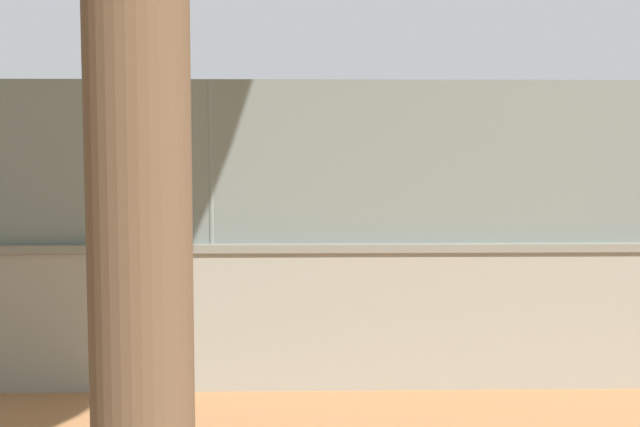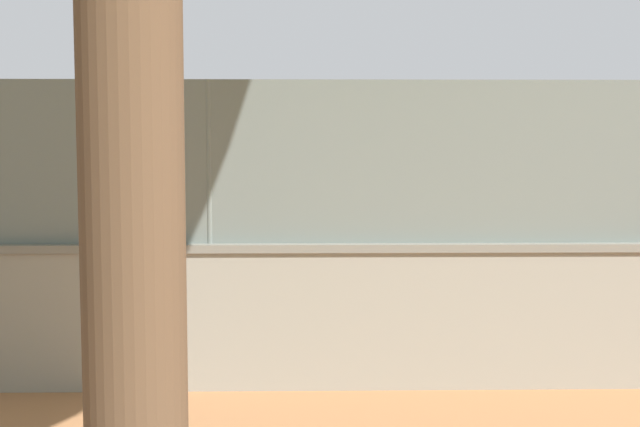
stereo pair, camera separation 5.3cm
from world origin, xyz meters
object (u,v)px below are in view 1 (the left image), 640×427
Objects in this scene: player_foreground_swinging at (551,252)px; sports_ball at (383,197)px; player_crossing_court at (334,211)px; courtside_bench at (416,302)px.

player_foreground_swinging is 5.68m from sports_ball.
player_foreground_swinging is at bearing 109.60° from player_crossing_court.
player_crossing_court is 8.92m from courtside_bench.
player_crossing_court is 8.14m from player_foreground_swinging.
player_foreground_swinging reaches higher than player_crossing_court.
sports_ball is (1.81, -5.37, 0.43)m from player_foreground_swinging.
courtside_bench is at bearing 94.30° from player_crossing_court.
player_foreground_swinging is 0.99× the size of courtside_bench.
sports_ball is 6.66m from courtside_bench.
sports_ball is at bearing 111.93° from player_crossing_court.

